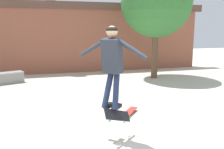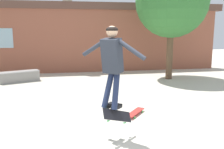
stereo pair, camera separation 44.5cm
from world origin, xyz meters
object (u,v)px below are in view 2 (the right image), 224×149
(tree_right, at_px, (172,2))
(skater, at_px, (112,60))
(skateboard_flipping, at_px, (117,116))
(skate_ledge, at_px, (19,77))
(skateboard_resting, at_px, (135,112))

(tree_right, distance_m, skater, 6.71)
(skater, relative_size, skateboard_flipping, 2.49)
(skate_ledge, height_order, skater, skater)
(skate_ledge, relative_size, skater, 1.03)
(tree_right, distance_m, skateboard_resting, 5.89)
(tree_right, height_order, skateboard_flipping, tree_right)
(skate_ledge, xyz_separation_m, skateboard_flipping, (2.83, -6.02, 0.28))
(skate_ledge, xyz_separation_m, skateboard_resting, (3.56, -4.68, -0.15))
(skate_ledge, bearing_deg, tree_right, -25.67)
(skate_ledge, bearing_deg, skater, -86.62)
(skateboard_flipping, bearing_deg, skateboard_resting, 27.06)
(skater, xyz_separation_m, skateboard_flipping, (0.10, -0.04, -1.06))
(skateboard_resting, bearing_deg, tree_right, 6.94)
(skate_ledge, xyz_separation_m, skater, (2.73, -5.97, 1.35))
(tree_right, xyz_separation_m, skateboard_resting, (-2.67, -4.19, -3.15))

